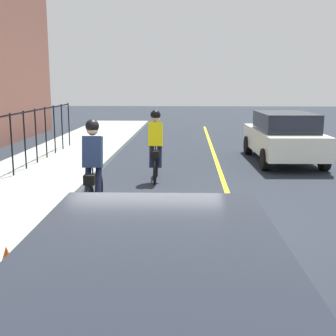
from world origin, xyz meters
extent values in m
plane|color=#21272F|center=(0.00, 0.00, 0.00)|extent=(80.00, 80.00, 0.00)
cube|color=yellow|center=(0.00, -1.60, 0.00)|extent=(36.00, 0.12, 0.01)
cylinder|color=black|center=(3.33, 3.80, 0.95)|extent=(0.04, 0.04, 1.60)
cylinder|color=black|center=(4.26, 3.80, 0.95)|extent=(0.04, 0.04, 1.60)
cylinder|color=black|center=(5.20, 3.80, 0.95)|extent=(0.04, 0.04, 1.60)
cylinder|color=black|center=(6.13, 3.80, 0.95)|extent=(0.04, 0.04, 1.60)
cylinder|color=black|center=(7.06, 3.80, 0.95)|extent=(0.04, 0.04, 1.60)
cylinder|color=black|center=(7.99, 3.80, 0.95)|extent=(0.04, 0.04, 1.60)
cylinder|color=black|center=(8.93, 3.80, 0.95)|extent=(0.04, 0.04, 1.60)
torus|color=black|center=(4.16, 0.16, 0.33)|extent=(0.66, 0.08, 0.66)
torus|color=black|center=(3.11, 0.13, 0.33)|extent=(0.66, 0.08, 0.66)
cube|color=black|center=(3.64, 0.15, 0.58)|extent=(0.93, 0.07, 0.24)
cylinder|color=black|center=(3.49, 0.14, 0.73)|extent=(0.03, 0.03, 0.35)
cube|color=yellow|center=(3.54, 0.15, 1.21)|extent=(0.35, 0.37, 0.63)
sphere|color=tan|center=(3.59, 0.15, 1.62)|extent=(0.22, 0.22, 0.22)
sphere|color=black|center=(3.59, 0.15, 1.70)|extent=(0.26, 0.26, 0.26)
cylinder|color=#191E38|center=(3.52, 0.25, 0.68)|extent=(0.34, 0.13, 0.65)
cylinder|color=#191E38|center=(3.52, 0.05, 0.68)|extent=(0.34, 0.13, 0.65)
cube|color=black|center=(3.16, 0.14, 0.75)|extent=(0.25, 0.21, 0.18)
torus|color=black|center=(1.19, 1.15, 0.33)|extent=(0.66, 0.08, 0.66)
torus|color=black|center=(0.14, 1.12, 0.33)|extent=(0.66, 0.08, 0.66)
cube|color=black|center=(0.67, 1.14, 0.58)|extent=(0.93, 0.07, 0.24)
cylinder|color=black|center=(0.52, 1.13, 0.73)|extent=(0.03, 0.03, 0.35)
cube|color=navy|center=(0.57, 1.13, 1.21)|extent=(0.35, 0.37, 0.63)
sphere|color=tan|center=(0.62, 1.14, 1.62)|extent=(0.22, 0.22, 0.22)
sphere|color=black|center=(0.62, 1.14, 1.70)|extent=(0.26, 0.26, 0.26)
cylinder|color=#191E38|center=(0.54, 1.23, 0.68)|extent=(0.34, 0.13, 0.65)
cylinder|color=#191E38|center=(0.55, 1.03, 0.68)|extent=(0.34, 0.13, 0.65)
cube|color=black|center=(0.19, 1.12, 0.75)|extent=(0.25, 0.21, 0.18)
cube|color=white|center=(6.59, -3.70, 0.67)|extent=(4.47, 1.97, 0.70)
cube|color=#1E232D|center=(6.39, -3.71, 1.30)|extent=(2.52, 1.68, 0.56)
cylinder|color=black|center=(8.05, -2.79, 0.32)|extent=(0.65, 0.24, 0.64)
cylinder|color=black|center=(8.12, -4.49, 0.32)|extent=(0.65, 0.24, 0.64)
cylinder|color=black|center=(5.06, -2.91, 0.32)|extent=(0.65, 0.24, 0.64)
cylinder|color=black|center=(5.13, -4.61, 0.32)|extent=(0.65, 0.24, 0.64)
cube|color=#1E232D|center=(-5.34, -0.48, 1.30)|extent=(2.50, 1.64, 0.56)
cylinder|color=black|center=(-4.03, -1.30, 0.32)|extent=(0.64, 0.23, 0.64)
cylinder|color=black|center=(-4.06, 0.40, 0.32)|extent=(0.64, 0.23, 0.64)
cone|color=#E85510|center=(-2.75, 1.52, 0.28)|extent=(0.36, 0.36, 0.55)
camera|label=1|loc=(-7.90, -0.69, 2.52)|focal=48.46mm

